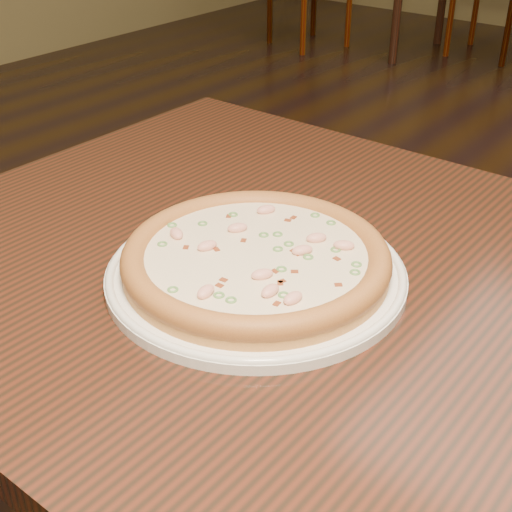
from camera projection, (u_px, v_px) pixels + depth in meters
The scene contains 3 objects.
hero_table at pixel (363, 366), 0.83m from camera, with size 1.20×0.80×0.75m.
plate at pixel (256, 272), 0.81m from camera, with size 0.34×0.34×0.02m.
pizza at pixel (256, 258), 0.80m from camera, with size 0.30×0.30×0.03m.
Camera 1 is at (0.33, -0.69, 1.19)m, focal length 50.00 mm.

